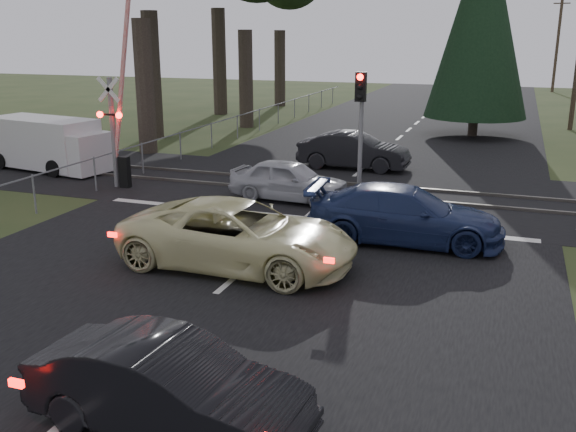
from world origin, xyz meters
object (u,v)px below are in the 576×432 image
at_px(traffic_signal_center, 360,114).
at_px(utility_pole_far, 558,38).
at_px(white_van, 51,144).
at_px(dark_car_far, 354,151).
at_px(cream_coupe, 238,235).
at_px(silver_car, 289,180).
at_px(crossing_signal, 118,129).
at_px(dark_hatchback, 168,388).
at_px(blue_sedan, 405,215).

distance_m(traffic_signal_center, utility_pole_far, 44.99).
bearing_deg(white_van, dark_car_far, 30.34).
xyz_separation_m(cream_coupe, silver_car, (-0.94, 6.17, -0.10)).
relative_size(utility_pole_far, cream_coupe, 1.64).
distance_m(crossing_signal, traffic_signal_center, 8.36).
height_order(dark_hatchback, white_van, white_van).
bearing_deg(cream_coupe, crossing_signal, 51.10).
xyz_separation_m(utility_pole_far, dark_car_far, (-8.87, -39.36, -4.00)).
xyz_separation_m(dark_hatchback, blue_sedan, (1.61, 9.32, 0.07)).
bearing_deg(blue_sedan, cream_coupe, 129.88).
bearing_deg(traffic_signal_center, blue_sedan, -60.14).
height_order(utility_pole_far, white_van, utility_pole_far).
bearing_deg(white_van, utility_pole_far, 74.91).
bearing_deg(dark_car_far, silver_car, 172.85).
bearing_deg(dark_hatchback, silver_car, 16.00).
xyz_separation_m(crossing_signal, utility_pole_far, (15.77, 45.21, 2.67)).
distance_m(dark_hatchback, blue_sedan, 9.46).
distance_m(crossing_signal, dark_hatchback, 15.02).
distance_m(dark_car_far, white_van, 11.96).
bearing_deg(utility_pole_far, blue_sedan, -96.41).
height_order(utility_pole_far, dark_car_far, utility_pole_far).
xyz_separation_m(crossing_signal, traffic_signal_center, (8.27, 0.89, 0.75)).
xyz_separation_m(crossing_signal, white_van, (-4.28, 1.62, -1.03)).
bearing_deg(utility_pole_far, silver_car, -102.10).
xyz_separation_m(traffic_signal_center, utility_pole_far, (7.50, 44.32, 1.92)).
bearing_deg(utility_pole_far, crossing_signal, -109.23).
bearing_deg(blue_sedan, silver_car, 50.94).
bearing_deg(traffic_signal_center, utility_pole_far, 80.40).
height_order(crossing_signal, traffic_signal_center, crossing_signal).
xyz_separation_m(dark_car_far, white_van, (-11.18, -4.23, 0.31)).
bearing_deg(traffic_signal_center, white_van, 176.67).
bearing_deg(white_van, blue_sedan, -7.11).
xyz_separation_m(traffic_signal_center, cream_coupe, (-1.20, -6.80, -2.04)).
xyz_separation_m(crossing_signal, blue_sedan, (10.39, -2.79, -1.33)).
bearing_deg(cream_coupe, traffic_signal_center, -9.04).
distance_m(utility_pole_far, white_van, 48.13).
xyz_separation_m(utility_pole_far, cream_coupe, (-8.70, -51.12, -3.96)).
relative_size(cream_coupe, dark_hatchback, 1.38).
relative_size(utility_pole_far, dark_hatchback, 2.27).
bearing_deg(traffic_signal_center, dark_car_far, 105.50).
distance_m(dark_hatchback, white_van, 18.95).
xyz_separation_m(dark_hatchback, silver_car, (-2.64, 12.37, 0.01)).
distance_m(blue_sedan, white_van, 15.32).
bearing_deg(crossing_signal, silver_car, 2.41).
relative_size(traffic_signal_center, blue_sedan, 0.82).
distance_m(dark_hatchback, dark_car_far, 18.06).
bearing_deg(utility_pole_far, cream_coupe, -99.66).
xyz_separation_m(cream_coupe, white_van, (-11.35, 7.53, 0.26)).
distance_m(cream_coupe, white_van, 13.63).
height_order(cream_coupe, blue_sedan, cream_coupe).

